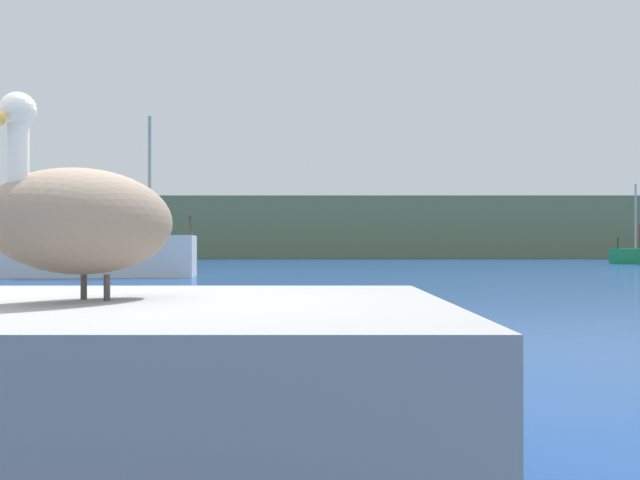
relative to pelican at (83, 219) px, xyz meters
name	(u,v)px	position (x,y,z in m)	size (l,w,h in m)	color
ground_plane	(32,480)	(-0.27, 0.11, -1.23)	(260.00, 260.00, 0.00)	navy
hillside_backdrop	(305,229)	(-0.27, 65.82, 1.41)	(140.00, 16.81, 5.28)	#6B7A51
pier_dock	(85,394)	(0.01, 0.01, -0.81)	(3.32, 2.56, 0.86)	gray
pelican	(83,219)	(0.00, 0.00, 0.00)	(0.94, 1.29, 0.90)	gray
fishing_boat_white	(85,247)	(-7.21, 22.50, -0.16)	(8.14, 3.11, 5.74)	white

